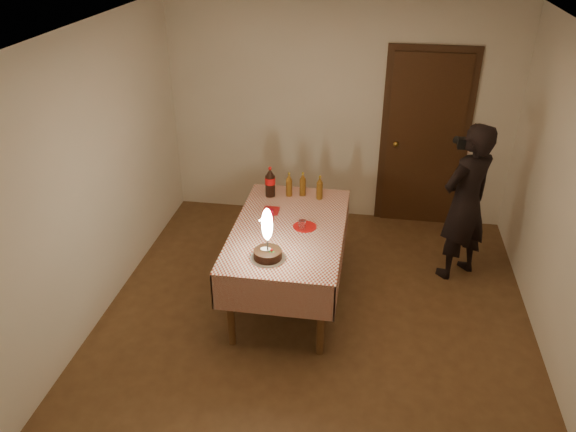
# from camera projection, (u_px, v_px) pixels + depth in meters

# --- Properties ---
(ground) EXTENTS (4.00, 4.50, 0.01)m
(ground) POSITION_uv_depth(u_px,v_px,m) (313.00, 326.00, 5.19)
(ground) COLOR brown
(ground) RESTS_ON ground
(room_shell) EXTENTS (4.04, 4.54, 2.62)m
(room_shell) POSITION_uv_depth(u_px,v_px,m) (323.00, 158.00, 4.45)
(room_shell) COLOR silver
(room_shell) RESTS_ON ground
(dining_table) EXTENTS (1.02, 1.72, 0.81)m
(dining_table) POSITION_uv_depth(u_px,v_px,m) (289.00, 237.00, 5.24)
(dining_table) COLOR brown
(dining_table) RESTS_ON ground
(birthday_cake) EXTENTS (0.30, 0.30, 0.47)m
(birthday_cake) POSITION_uv_depth(u_px,v_px,m) (268.00, 244.00, 4.67)
(birthday_cake) COLOR white
(birthday_cake) RESTS_ON dining_table
(red_plate) EXTENTS (0.22, 0.22, 0.01)m
(red_plate) POSITION_uv_depth(u_px,v_px,m) (305.00, 227.00, 5.19)
(red_plate) COLOR #BD0D0D
(red_plate) RESTS_ON dining_table
(red_cup) EXTENTS (0.08, 0.08, 0.10)m
(red_cup) POSITION_uv_depth(u_px,v_px,m) (270.00, 215.00, 5.30)
(red_cup) COLOR #AD0C23
(red_cup) RESTS_ON dining_table
(clear_cup) EXTENTS (0.07, 0.07, 0.09)m
(clear_cup) POSITION_uv_depth(u_px,v_px,m) (302.00, 225.00, 5.14)
(clear_cup) COLOR silver
(clear_cup) RESTS_ON dining_table
(napkin_stack) EXTENTS (0.15, 0.15, 0.02)m
(napkin_stack) POSITION_uv_depth(u_px,v_px,m) (271.00, 211.00, 5.46)
(napkin_stack) COLOR #AB1314
(napkin_stack) RESTS_ON dining_table
(cola_bottle) EXTENTS (0.10, 0.10, 0.32)m
(cola_bottle) POSITION_uv_depth(u_px,v_px,m) (270.00, 182.00, 5.69)
(cola_bottle) COLOR black
(cola_bottle) RESTS_ON dining_table
(amber_bottle_left) EXTENTS (0.06, 0.06, 0.25)m
(amber_bottle_left) POSITION_uv_depth(u_px,v_px,m) (289.00, 185.00, 5.71)
(amber_bottle_left) COLOR #603B10
(amber_bottle_left) RESTS_ON dining_table
(amber_bottle_right) EXTENTS (0.06, 0.06, 0.25)m
(amber_bottle_right) POSITION_uv_depth(u_px,v_px,m) (320.00, 188.00, 5.64)
(amber_bottle_right) COLOR #603B10
(amber_bottle_right) RESTS_ON dining_table
(amber_bottle_mid) EXTENTS (0.06, 0.06, 0.25)m
(amber_bottle_mid) POSITION_uv_depth(u_px,v_px,m) (303.00, 185.00, 5.72)
(amber_bottle_mid) COLOR #603B10
(amber_bottle_mid) RESTS_ON dining_table
(photographer) EXTENTS (0.72, 0.69, 1.66)m
(photographer) POSITION_uv_depth(u_px,v_px,m) (465.00, 203.00, 5.56)
(photographer) COLOR black
(photographer) RESTS_ON ground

